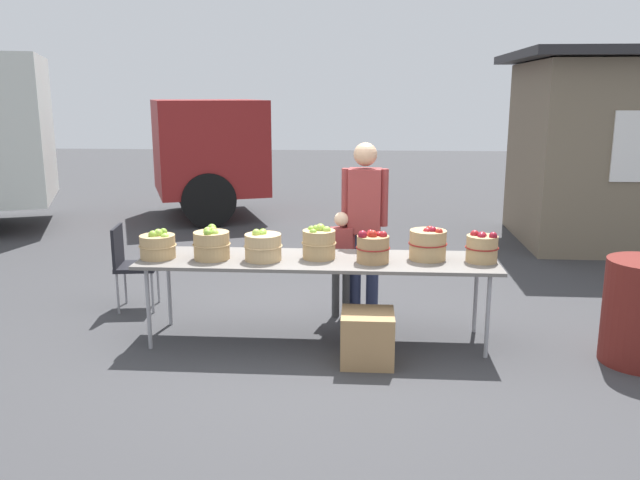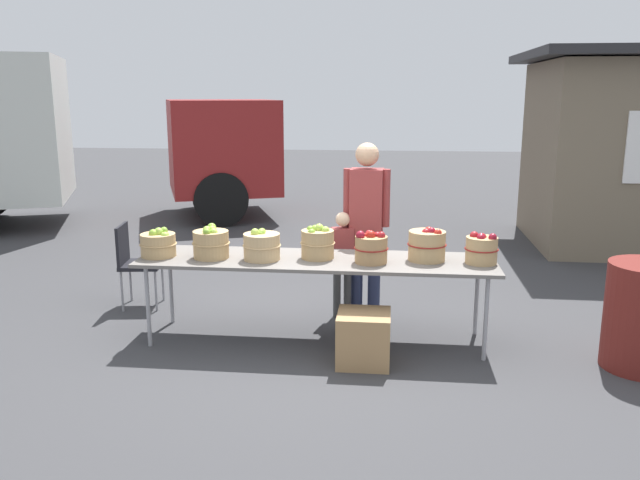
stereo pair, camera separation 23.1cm
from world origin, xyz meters
name	(u,v)px [view 1 (the left image)]	position (x,y,z in m)	size (l,w,h in m)	color
ground_plane	(318,340)	(0.00, 0.00, 0.00)	(40.00, 40.00, 0.00)	#38383A
market_table	(318,262)	(0.00, 0.00, 0.72)	(3.10, 0.76, 0.75)	slate
apple_basket_green_0	(158,245)	(-1.39, -0.06, 0.86)	(0.33, 0.33, 0.26)	tan
apple_basket_green_1	(212,244)	(-0.92, -0.06, 0.88)	(0.33, 0.33, 0.29)	tan
apple_basket_green_2	(263,246)	(-0.47, -0.07, 0.87)	(0.33, 0.33, 0.28)	tan
apple_basket_green_3	(319,243)	(0.01, 0.02, 0.89)	(0.31, 0.31, 0.31)	tan
apple_basket_red_0	(373,247)	(0.48, -0.08, 0.88)	(0.30, 0.30, 0.29)	#A87F51
apple_basket_red_1	(428,244)	(0.95, 0.05, 0.89)	(0.34, 0.34, 0.30)	tan
apple_basket_red_2	(482,247)	(1.41, -0.01, 0.88)	(0.28, 0.28, 0.27)	tan
vendor_adult	(364,215)	(0.40, 0.74, 1.00)	(0.45, 0.24, 1.70)	#262D4C
child_customer	(341,256)	(0.18, 0.65, 0.62)	(0.27, 0.19, 1.05)	#3F3F3F
food_kiosk	(630,148)	(4.23, 4.28, 1.38)	(3.52, 2.92, 2.74)	#726651
folding_chair	(130,260)	(-1.96, 0.75, 0.51)	(0.45, 0.45, 0.86)	black
produce_crate	(367,337)	(0.44, -0.46, 0.21)	(0.43, 0.43, 0.43)	#A87F51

